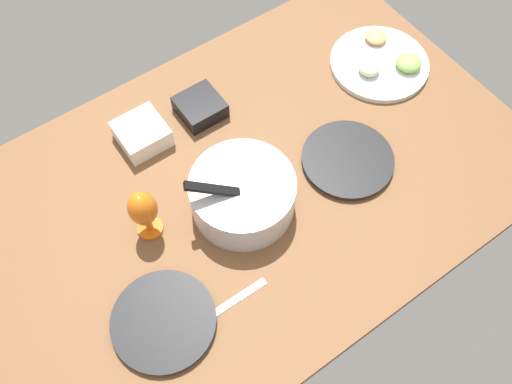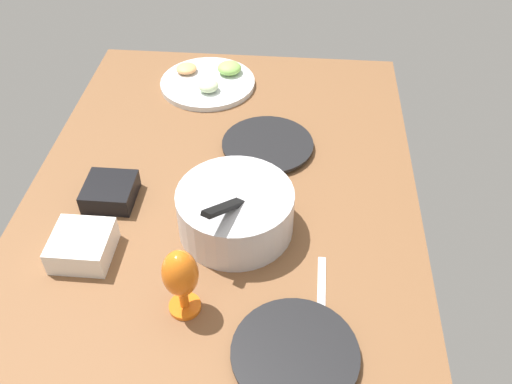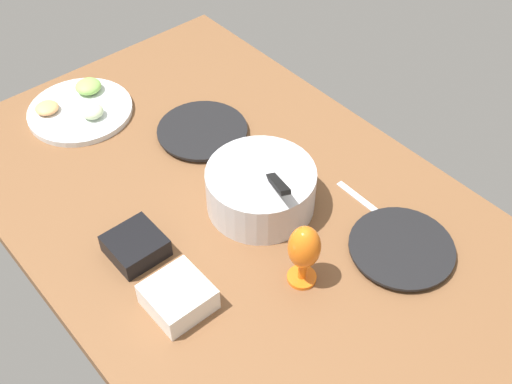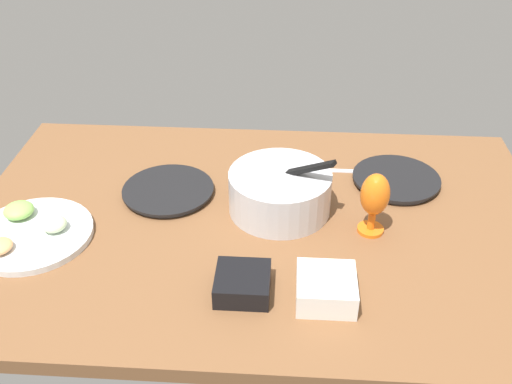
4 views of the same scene
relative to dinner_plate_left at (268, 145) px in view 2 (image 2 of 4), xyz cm
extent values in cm
cube|color=brown|center=(26.75, -10.88, -3.02)|extent=(160.00, 104.00, 4.00)
cylinder|color=#4C4C51|center=(0.00, 0.00, -0.41)|extent=(24.48, 24.48, 1.22)
cylinder|color=black|center=(0.00, 0.00, 0.57)|extent=(26.61, 26.61, 0.73)
cylinder|color=#4C4C51|center=(67.12, 10.31, -0.37)|extent=(23.98, 23.98, 1.29)
cylinder|color=black|center=(67.12, 10.31, 0.66)|extent=(26.06, 26.06, 0.77)
cylinder|color=silver|center=(32.62, -5.57, 4.85)|extent=(28.31, 28.31, 11.74)
cylinder|color=white|center=(32.62, -5.57, 8.38)|extent=(25.48, 25.48, 2.11)
cube|color=black|center=(37.57, -5.57, 11.96)|extent=(19.50, 11.25, 11.69)
cylinder|color=silver|center=(-31.90, -22.45, -0.12)|extent=(31.54, 31.54, 1.80)
ellipsoid|color=beige|center=(-25.96, -21.16, 2.65)|extent=(6.56, 6.56, 3.74)
ellipsoid|color=#8CC659|center=(-37.65, -15.75, 2.62)|extent=(8.03, 8.03, 3.68)
ellipsoid|color=#F2A566|center=(-37.02, -30.41, 2.10)|extent=(7.01, 7.01, 2.63)
cylinder|color=orange|center=(57.20, -13.94, -0.52)|extent=(7.04, 7.04, 1.00)
cylinder|color=orange|center=(57.20, -13.94, 2.41)|extent=(2.00, 2.00, 4.85)
ellipsoid|color=orange|center=(57.20, -13.94, 10.78)|extent=(7.61, 7.61, 11.89)
cube|color=black|center=(25.09, -39.35, 1.62)|extent=(12.74, 12.74, 5.28)
cube|color=tan|center=(25.09, -39.35, 3.31)|extent=(10.44, 10.44, 1.69)
cube|color=white|center=(44.36, -40.39, 2.19)|extent=(13.56, 13.56, 6.41)
cube|color=#F9E072|center=(44.36, -40.39, 4.24)|extent=(11.12, 11.12, 2.05)
cube|color=silver|center=(49.53, 15.70, -0.72)|extent=(18.02, 2.04, 0.60)
camera|label=1|loc=(70.16, 54.01, 131.60)|focal=38.15mm
camera|label=2|loc=(126.20, 7.58, 99.50)|focal=38.71mm
camera|label=3|loc=(118.68, -80.84, 121.93)|focal=44.65mm
camera|label=4|loc=(34.76, -140.11, 95.95)|focal=41.31mm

